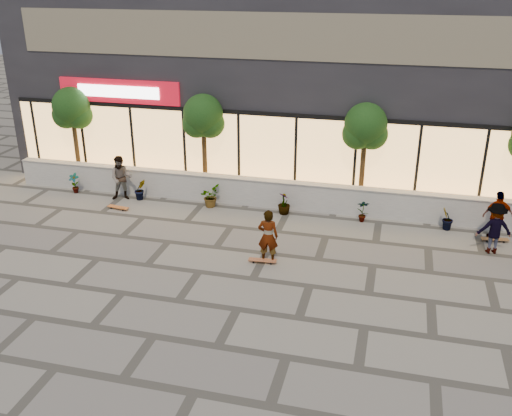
% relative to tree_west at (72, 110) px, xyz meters
% --- Properties ---
extents(ground, '(80.00, 80.00, 0.00)m').
position_rel_tree_west_xyz_m(ground, '(9.00, -7.70, -2.99)').
color(ground, gray).
rests_on(ground, ground).
extents(planter_wall, '(22.00, 0.42, 1.04)m').
position_rel_tree_west_xyz_m(planter_wall, '(9.00, -0.70, -2.46)').
color(planter_wall, white).
rests_on(planter_wall, ground).
extents(retail_building, '(24.00, 9.17, 8.50)m').
position_rel_tree_west_xyz_m(retail_building, '(9.00, 4.79, 1.26)').
color(retail_building, '#242328').
rests_on(retail_building, ground).
extents(shrub_a, '(0.43, 0.29, 0.81)m').
position_rel_tree_west_xyz_m(shrub_a, '(0.50, -1.25, -2.58)').
color(shrub_a, '#153E13').
rests_on(shrub_a, ground).
extents(shrub_b, '(0.57, 0.57, 0.81)m').
position_rel_tree_west_xyz_m(shrub_b, '(3.30, -1.25, -2.58)').
color(shrub_b, '#153E13').
rests_on(shrub_b, ground).
extents(shrub_c, '(0.68, 0.77, 0.81)m').
position_rel_tree_west_xyz_m(shrub_c, '(6.10, -1.25, -2.58)').
color(shrub_c, '#153E13').
rests_on(shrub_c, ground).
extents(shrub_d, '(0.64, 0.64, 0.81)m').
position_rel_tree_west_xyz_m(shrub_d, '(8.90, -1.25, -2.58)').
color(shrub_d, '#153E13').
rests_on(shrub_d, ground).
extents(shrub_e, '(0.46, 0.35, 0.81)m').
position_rel_tree_west_xyz_m(shrub_e, '(11.70, -1.25, -2.58)').
color(shrub_e, '#153E13').
rests_on(shrub_e, ground).
extents(shrub_f, '(0.55, 0.57, 0.81)m').
position_rel_tree_west_xyz_m(shrub_f, '(14.50, -1.25, -2.58)').
color(shrub_f, '#153E13').
rests_on(shrub_f, ground).
extents(tree_west, '(1.60, 1.50, 3.92)m').
position_rel_tree_west_xyz_m(tree_west, '(0.00, 0.00, 0.00)').
color(tree_west, '#413017').
rests_on(tree_west, ground).
extents(tree_midwest, '(1.60, 1.50, 3.92)m').
position_rel_tree_west_xyz_m(tree_midwest, '(5.50, 0.00, 0.00)').
color(tree_midwest, '#413017').
rests_on(tree_midwest, ground).
extents(tree_mideast, '(1.60, 1.50, 3.92)m').
position_rel_tree_west_xyz_m(tree_mideast, '(11.50, 0.00, 0.00)').
color(tree_mideast, '#413017').
rests_on(tree_mideast, ground).
extents(skater_center, '(0.63, 0.44, 1.68)m').
position_rel_tree_west_xyz_m(skater_center, '(9.17, -4.94, -2.15)').
color(skater_center, silver).
rests_on(skater_center, ground).
extents(skater_left, '(0.99, 0.87, 1.72)m').
position_rel_tree_west_xyz_m(skater_left, '(2.63, -1.40, -2.13)').
color(skater_left, '#8D835B').
rests_on(skater_left, ground).
extents(skater_right_near, '(1.03, 0.61, 1.64)m').
position_rel_tree_west_xyz_m(skater_right_near, '(16.00, -1.54, -2.17)').
color(skater_right_near, white).
rests_on(skater_right_near, ground).
extents(skater_right_far, '(1.15, 0.78, 1.64)m').
position_rel_tree_west_xyz_m(skater_right_far, '(15.78, -2.62, -2.17)').
color(skater_right_far, maroon).
rests_on(skater_right_far, ground).
extents(skateboard_center, '(0.87, 0.29, 0.10)m').
position_rel_tree_west_xyz_m(skateboard_center, '(9.04, -5.07, -2.90)').
color(skateboard_center, brown).
rests_on(skateboard_center, ground).
extents(skateboard_left, '(0.86, 0.33, 0.10)m').
position_rel_tree_west_xyz_m(skateboard_left, '(2.91, -2.37, -2.90)').
color(skateboard_left, orange).
rests_on(skateboard_left, ground).
extents(skateboard_right_near, '(0.88, 0.34, 0.10)m').
position_rel_tree_west_xyz_m(skateboard_right_near, '(16.00, -1.80, -2.90)').
color(skateboard_right_near, brown).
rests_on(skateboard_right_near, ground).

